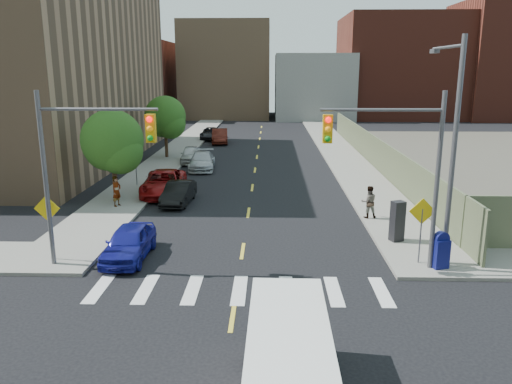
# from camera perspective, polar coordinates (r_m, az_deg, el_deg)

# --- Properties ---
(ground) EXTENTS (160.00, 160.00, 0.00)m
(ground) POSITION_cam_1_polar(r_m,az_deg,el_deg) (14.82, -3.30, -17.71)
(ground) COLOR black
(ground) RESTS_ON ground
(sidewalk_nw) EXTENTS (3.50, 73.00, 0.15)m
(sidewalk_nw) POSITION_cam_1_polar(r_m,az_deg,el_deg) (55.34, -7.72, 5.79)
(sidewalk_nw) COLOR gray
(sidewalk_nw) RESTS_ON ground
(sidewalk_ne) EXTENTS (3.50, 73.00, 0.15)m
(sidewalk_ne) POSITION_cam_1_polar(r_m,az_deg,el_deg) (55.01, 8.51, 5.71)
(sidewalk_ne) COLOR gray
(sidewalk_ne) RESTS_ON ground
(fence_north) EXTENTS (0.12, 44.00, 2.50)m
(fence_north) POSITION_cam_1_polar(r_m,az_deg,el_deg) (41.95, 13.23, 4.60)
(fence_north) COLOR #5F6647
(fence_north) RESTS_ON ground
(bg_bldg_west) EXTENTS (14.00, 18.00, 12.00)m
(bg_bldg_west) POSITION_cam_1_polar(r_m,az_deg,el_deg) (85.78, -14.40, 12.30)
(bg_bldg_west) COLOR #592319
(bg_bldg_west) RESTS_ON ground
(bg_bldg_midwest) EXTENTS (14.00, 16.00, 15.00)m
(bg_bldg_midwest) POSITION_cam_1_polar(r_m,az_deg,el_deg) (84.87, -3.33, 13.70)
(bg_bldg_midwest) COLOR #8C6B4C
(bg_bldg_midwest) RESTS_ON ground
(bg_bldg_center) EXTENTS (12.00, 16.00, 10.00)m
(bg_bldg_center) POSITION_cam_1_polar(r_m,az_deg,el_deg) (82.90, 6.47, 11.90)
(bg_bldg_center) COLOR gray
(bg_bldg_center) RESTS_ON ground
(bg_bldg_east) EXTENTS (18.00, 18.00, 16.00)m
(bg_bldg_east) POSITION_cam_1_polar(r_m,az_deg,el_deg) (87.10, 15.90, 13.54)
(bg_bldg_east) COLOR #592319
(bg_bldg_east) RESTS_ON ground
(bg_bldg_fareast) EXTENTS (14.00, 16.00, 18.00)m
(bg_bldg_fareast) POSITION_cam_1_polar(r_m,az_deg,el_deg) (90.42, 26.40, 13.29)
(bg_bldg_fareast) COLOR #592319
(bg_bldg_fareast) RESTS_ON ground
(signal_nw) EXTENTS (4.59, 0.30, 7.00)m
(signal_nw) POSITION_cam_1_polar(r_m,az_deg,el_deg) (20.16, -19.23, 3.89)
(signal_nw) COLOR #59595E
(signal_nw) RESTS_ON ground
(signal_ne) EXTENTS (4.59, 0.30, 7.00)m
(signal_ne) POSITION_cam_1_polar(r_m,az_deg,el_deg) (19.46, 15.96, 3.79)
(signal_ne) COLOR #59595E
(signal_ne) RESTS_ON ground
(streetlight_ne) EXTENTS (0.25, 3.70, 9.00)m
(streetlight_ne) POSITION_cam_1_polar(r_m,az_deg,el_deg) (20.86, 21.43, 5.94)
(streetlight_ne) COLOR #59595E
(streetlight_ne) RESTS_ON ground
(warn_sign_nw) EXTENTS (1.06, 0.06, 2.83)m
(warn_sign_nw) POSITION_cam_1_polar(r_m,az_deg,el_deg) (21.85, -22.71, -2.52)
(warn_sign_nw) COLOR #59595E
(warn_sign_nw) RESTS_ON ground
(warn_sign_ne) EXTENTS (1.06, 0.06, 2.83)m
(warn_sign_ne) POSITION_cam_1_polar(r_m,az_deg,el_deg) (20.82, 18.42, -2.92)
(warn_sign_ne) COLOR #59595E
(warn_sign_ne) RESTS_ON ground
(warn_sign_midwest) EXTENTS (1.06, 0.06, 2.83)m
(warn_sign_midwest) POSITION_cam_1_polar(r_m,az_deg,el_deg) (34.27, -13.61, 3.82)
(warn_sign_midwest) COLOR #59595E
(warn_sign_midwest) RESTS_ON ground
(tree_west_near) EXTENTS (3.66, 3.64, 5.52)m
(tree_west_near) POSITION_cam_1_polar(r_m,az_deg,el_deg) (30.35, -16.06, 5.24)
(tree_west_near) COLOR #332114
(tree_west_near) RESTS_ON ground
(tree_west_far) EXTENTS (3.66, 3.64, 5.52)m
(tree_west_far) POSITION_cam_1_polar(r_m,az_deg,el_deg) (44.77, -10.32, 8.19)
(tree_west_far) COLOR #332114
(tree_west_far) RESTS_ON ground
(parked_car_blue) EXTENTS (1.67, 4.10, 1.39)m
(parked_car_blue) POSITION_cam_1_polar(r_m,az_deg,el_deg) (21.62, -14.32, -5.63)
(parked_car_blue) COLOR navy
(parked_car_blue) RESTS_ON ground
(parked_car_black) EXTENTS (1.63, 4.05, 1.31)m
(parked_car_black) POSITION_cam_1_polar(r_m,az_deg,el_deg) (29.75, -8.83, -0.09)
(parked_car_black) COLOR black
(parked_car_black) RESTS_ON ground
(parked_car_red) EXTENTS (3.01, 5.71, 1.53)m
(parked_car_red) POSITION_cam_1_polar(r_m,az_deg,el_deg) (31.96, -10.47, 1.02)
(parked_car_red) COLOR maroon
(parked_car_red) RESTS_ON ground
(parked_car_silver) EXTENTS (2.21, 4.84, 1.37)m
(parked_car_silver) POSITION_cam_1_polar(r_m,az_deg,el_deg) (39.71, -6.20, 3.55)
(parked_car_silver) COLOR #AFB3B7
(parked_car_silver) RESTS_ON ground
(parked_car_white) EXTENTS (1.99, 4.26, 1.41)m
(parked_car_white) POSITION_cam_1_polar(r_m,az_deg,el_deg) (42.67, -7.42, 4.26)
(parked_car_white) COLOR silver
(parked_car_white) RESTS_ON ground
(parked_car_maroon) EXTENTS (2.07, 4.79, 1.53)m
(parked_car_maroon) POSITION_cam_1_polar(r_m,az_deg,el_deg) (53.73, -4.16, 6.38)
(parked_car_maroon) COLOR #46150E
(parked_car_maroon) RESTS_ON ground
(parked_car_grey) EXTENTS (2.24, 4.78, 1.32)m
(parked_car_grey) POSITION_cam_1_polar(r_m,az_deg,el_deg) (56.96, -5.16, 6.68)
(parked_car_grey) COLOR black
(parked_car_grey) RESTS_ON ground
(cargo_van) EXTENTS (2.06, 4.83, 2.20)m
(cargo_van) POSITION_cam_1_polar(r_m,az_deg,el_deg) (12.40, 3.68, -18.34)
(cargo_van) COLOR white
(cargo_van) RESTS_ON ground
(mailbox) EXTENTS (0.72, 0.62, 1.48)m
(mailbox) POSITION_cam_1_polar(r_m,az_deg,el_deg) (20.91, 20.33, -6.26)
(mailbox) COLOR navy
(mailbox) RESTS_ON sidewalk_ne
(payphone) EXTENTS (0.68, 0.62, 1.85)m
(payphone) POSITION_cam_1_polar(r_m,az_deg,el_deg) (23.44, 15.85, -3.23)
(payphone) COLOR black
(payphone) RESTS_ON sidewalk_ne
(pedestrian_west) EXTENTS (0.62, 0.74, 1.73)m
(pedestrian_west) POSITION_cam_1_polar(r_m,az_deg,el_deg) (29.38, -15.64, 0.10)
(pedestrian_west) COLOR gray
(pedestrian_west) RESTS_ON sidewalk_nw
(pedestrian_east) EXTENTS (0.85, 0.68, 1.71)m
(pedestrian_east) POSITION_cam_1_polar(r_m,az_deg,el_deg) (26.71, 12.77, -1.11)
(pedestrian_east) COLOR gray
(pedestrian_east) RESTS_ON sidewalk_ne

